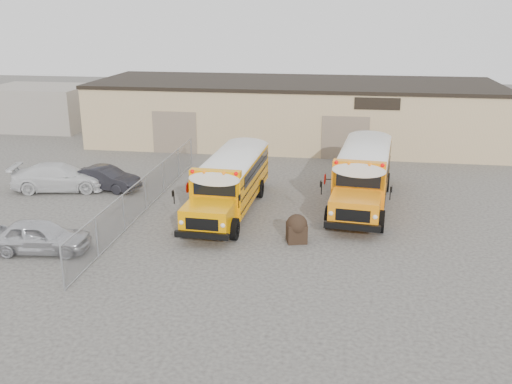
# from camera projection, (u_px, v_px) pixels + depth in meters

# --- Properties ---
(ground) EXTENTS (120.00, 120.00, 0.00)m
(ground) POSITION_uv_depth(u_px,v_px,m) (252.00, 239.00, 25.71)
(ground) COLOR #3E3B39
(ground) RESTS_ON ground
(warehouse) EXTENTS (30.20, 10.20, 4.67)m
(warehouse) POSITION_uv_depth(u_px,v_px,m) (293.00, 111.00, 43.79)
(warehouse) COLOR tan
(warehouse) RESTS_ON ground
(chainlink_fence) EXTENTS (0.07, 18.07, 1.81)m
(chainlink_fence) POSITION_uv_depth(u_px,v_px,m) (146.00, 193.00, 29.13)
(chainlink_fence) COLOR #95989D
(chainlink_fence) RESTS_ON ground
(distant_building_left) EXTENTS (8.00, 6.00, 3.60)m
(distant_building_left) POSITION_uv_depth(u_px,v_px,m) (41.00, 107.00, 49.06)
(distant_building_left) COLOR gray
(distant_building_left) RESTS_ON ground
(school_bus_left) EXTENTS (3.16, 9.97, 2.89)m
(school_bus_left) POSITION_uv_depth(u_px,v_px,m) (253.00, 150.00, 34.72)
(school_bus_left) COLOR #FF9C00
(school_bus_left) RESTS_ON ground
(school_bus_right) EXTENTS (3.71, 10.59, 3.04)m
(school_bus_right) POSITION_uv_depth(u_px,v_px,m) (371.00, 144.00, 35.97)
(school_bus_right) COLOR orange
(school_bus_right) RESTS_ON ground
(tarp_bundle) EXTENTS (1.03, 0.97, 1.29)m
(tarp_bundle) POSITION_uv_depth(u_px,v_px,m) (297.00, 228.00, 25.17)
(tarp_bundle) COLOR black
(tarp_bundle) RESTS_ON ground
(car_silver) EXTENTS (4.35, 2.14, 1.43)m
(car_silver) POSITION_uv_depth(u_px,v_px,m) (40.00, 236.00, 24.10)
(car_silver) COLOR silver
(car_silver) RESTS_ON ground
(car_white) EXTENTS (5.62, 3.18, 1.54)m
(car_white) POSITION_uv_depth(u_px,v_px,m) (60.00, 177.00, 32.39)
(car_white) COLOR silver
(car_white) RESTS_ON ground
(car_dark) EXTENTS (4.24, 2.24, 1.33)m
(car_dark) POSITION_uv_depth(u_px,v_px,m) (105.00, 178.00, 32.53)
(car_dark) COLOR black
(car_dark) RESTS_ON ground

